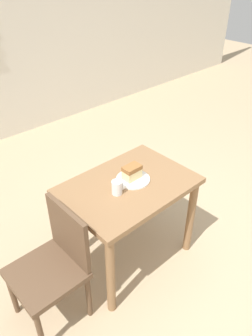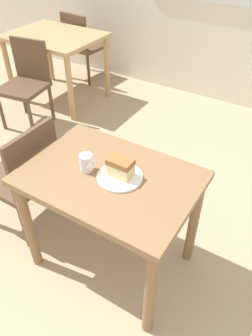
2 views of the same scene
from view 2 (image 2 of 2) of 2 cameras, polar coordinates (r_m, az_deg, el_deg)
ground_plane at (r=2.05m, az=-6.94°, el=-25.65°), size 14.00×14.00×0.00m
dining_table_near at (r=1.81m, az=-2.76°, el=-4.37°), size 0.92×0.65×0.73m
dining_table_far at (r=3.91m, az=-12.24°, el=20.22°), size 1.00×0.77×0.74m
chair_near_window at (r=2.24m, az=-17.27°, el=-1.16°), size 0.42×0.42×0.84m
chair_far_corner at (r=3.53m, az=-17.01°, el=14.28°), size 0.48×0.48×0.84m
chair_far_opposite at (r=4.44m, az=-7.59°, el=20.61°), size 0.46×0.46×0.84m
plate at (r=1.70m, az=-1.07°, el=-1.56°), size 0.24×0.24×0.01m
cake_slice at (r=1.67m, az=-0.96°, el=0.13°), size 0.13×0.08×0.10m
coffee_mug at (r=1.74m, az=-6.85°, el=0.89°), size 0.08×0.07×0.10m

